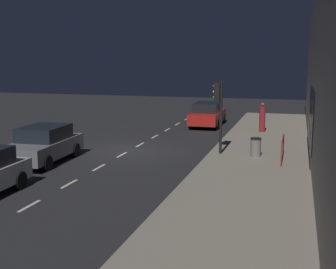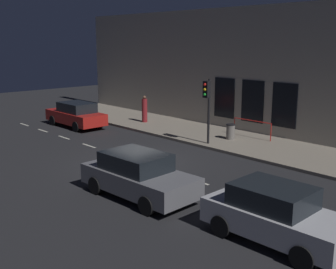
{
  "view_description": "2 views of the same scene",
  "coord_description": "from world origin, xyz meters",
  "px_view_note": "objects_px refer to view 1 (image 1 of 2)",
  "views": [
    {
      "loc": [
        7.88,
        -20.78,
        4.59
      ],
      "look_at": [
        2.75,
        -2.69,
        1.38
      ],
      "focal_mm": 49.1,
      "sensor_mm": 36.0,
      "label": 1
    },
    {
      "loc": [
        -11.57,
        -14.33,
        5.41
      ],
      "look_at": [
        1.66,
        -0.13,
        1.06
      ],
      "focal_mm": 44.95,
      "sensor_mm": 36.0,
      "label": 2
    }
  ],
  "objects_px": {
    "traffic_light": "(218,102)",
    "parked_car_0": "(43,144)",
    "trash_bin": "(256,147)",
    "pedestrian_0": "(262,118)",
    "parked_car_1": "(208,114)"
  },
  "relations": [
    {
      "from": "pedestrian_0",
      "to": "parked_car_1",
      "type": "bearing_deg",
      "value": -33.91
    },
    {
      "from": "traffic_light",
      "to": "trash_bin",
      "type": "distance_m",
      "value": 2.64
    },
    {
      "from": "traffic_light",
      "to": "pedestrian_0",
      "type": "relative_size",
      "value": 1.93
    },
    {
      "from": "traffic_light",
      "to": "pedestrian_0",
      "type": "bearing_deg",
      "value": 77.65
    },
    {
      "from": "parked_car_1",
      "to": "pedestrian_0",
      "type": "height_order",
      "value": "pedestrian_0"
    },
    {
      "from": "traffic_light",
      "to": "parked_car_0",
      "type": "distance_m",
      "value": 8.03
    },
    {
      "from": "traffic_light",
      "to": "parked_car_1",
      "type": "bearing_deg",
      "value": 103.85
    },
    {
      "from": "traffic_light",
      "to": "parked_car_0",
      "type": "xyz_separation_m",
      "value": [
        -7.15,
        -3.2,
        -1.75
      ]
    },
    {
      "from": "traffic_light",
      "to": "parked_car_0",
      "type": "bearing_deg",
      "value": -155.86
    },
    {
      "from": "traffic_light",
      "to": "pedestrian_0",
      "type": "distance_m",
      "value": 7.15
    },
    {
      "from": "traffic_light",
      "to": "trash_bin",
      "type": "height_order",
      "value": "traffic_light"
    },
    {
      "from": "trash_bin",
      "to": "pedestrian_0",
      "type": "bearing_deg",
      "value": 92.14
    },
    {
      "from": "pedestrian_0",
      "to": "trash_bin",
      "type": "xyz_separation_m",
      "value": [
        0.26,
        -6.99,
        -0.38
      ]
    },
    {
      "from": "parked_car_1",
      "to": "pedestrian_0",
      "type": "xyz_separation_m",
      "value": [
        3.75,
        -2.34,
        0.16
      ]
    },
    {
      "from": "traffic_light",
      "to": "parked_car_1",
      "type": "relative_size",
      "value": 0.73
    }
  ]
}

